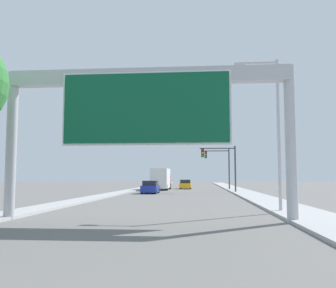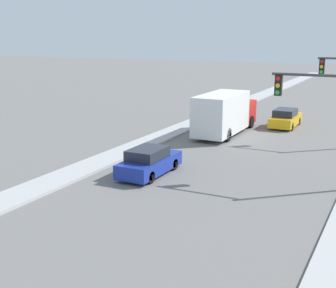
{
  "view_description": "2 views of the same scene",
  "coord_description": "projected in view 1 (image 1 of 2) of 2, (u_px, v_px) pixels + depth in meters",
  "views": [
    {
      "loc": [
        2.46,
        1.11,
        1.99
      ],
      "look_at": [
        0.0,
        29.39,
        4.48
      ],
      "focal_mm": 40.0,
      "sensor_mm": 36.0,
      "label": 1
    },
    {
      "loc": [
        8.4,
        24.21,
        7.47
      ],
      "look_at": [
        -0.05,
        41.02,
        3.04
      ],
      "focal_mm": 50.0,
      "sensor_mm": 36.0,
      "label": 2
    }
  ],
  "objects": [
    {
      "name": "sign_gantry",
      "position": [
        146.0,
        104.0,
        17.13
      ],
      "size": [
        13.39,
        0.73,
        6.98
      ],
      "color": "#B2B2B7",
      "rests_on": "ground"
    },
    {
      "name": "car_near_center",
      "position": [
        186.0,
        185.0,
        61.03
      ],
      "size": [
        1.81,
        4.47,
        1.5
      ],
      "color": "gold",
      "rests_on": "ground"
    },
    {
      "name": "truck_box_primary",
      "position": [
        161.0,
        179.0,
        56.47
      ],
      "size": [
        2.43,
        8.48,
        3.18
      ],
      "color": "red",
      "rests_on": "ground"
    },
    {
      "name": "traffic_light_near_intersection",
      "position": [
        223.0,
        161.0,
        46.46
      ],
      "size": [
        4.46,
        0.32,
        5.82
      ],
      "color": "#3D3D3F",
      "rests_on": "ground"
    },
    {
      "name": "traffic_light_mid_block",
      "position": [
        221.0,
        162.0,
        56.38
      ],
      "size": [
        3.88,
        0.32,
        6.18
      ],
      "color": "#3D3D3F",
      "rests_on": "ground"
    },
    {
      "name": "car_far_center",
      "position": [
        151.0,
        187.0,
        44.55
      ],
      "size": [
        1.81,
        4.46,
        1.52
      ],
      "color": "navy",
      "rests_on": "ground"
    },
    {
      "name": "median_strip_left",
      "position": [
        139.0,
        189.0,
        59.11
      ],
      "size": [
        2.0,
        120.0,
        0.15
      ],
      "color": "#AAAAAA",
      "rests_on": "ground"
    },
    {
      "name": "sidewalk_right",
      "position": [
        235.0,
        189.0,
        57.82
      ],
      "size": [
        3.0,
        120.0,
        0.15
      ],
      "color": "#AAAAAA",
      "rests_on": "ground"
    },
    {
      "name": "street_lamp_right",
      "position": [
        273.0,
        121.0,
        21.04
      ],
      "size": [
        2.5,
        0.28,
        8.65
      ],
      "color": "#B2B2B7",
      "rests_on": "ground"
    }
  ]
}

